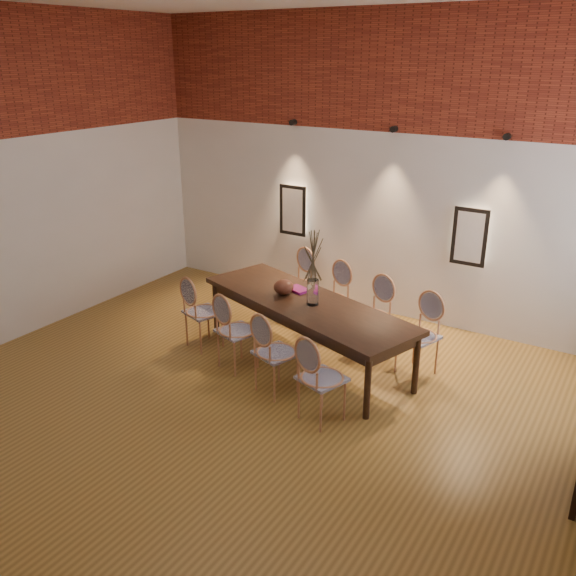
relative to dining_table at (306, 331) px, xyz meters
The scene contains 21 objects.
floor 1.71m from the dining_table, 88.85° to the right, with size 7.00×7.00×0.02m, color olive.
wall_back 2.49m from the dining_table, 88.99° to the left, with size 7.00×0.10×4.00m, color silver.
brick_band_back 3.40m from the dining_table, 88.95° to the left, with size 7.00×0.02×1.50m, color maroon.
niche_left 2.38m from the dining_table, 125.31° to the left, with size 0.36×0.06×0.66m, color #FFEAC6.
niche_right 2.41m from the dining_table, 53.28° to the left, with size 0.36×0.06×0.66m, color #FFEAC6.
spot_fixture_left 3.07m from the dining_table, 125.77° to the left, with size 0.08×0.08×0.10m, color black.
spot_fixture_mid 2.81m from the dining_table, 82.44° to the left, with size 0.08×0.08×0.10m, color black.
spot_fixture_right 3.24m from the dining_table, 47.10° to the left, with size 0.08×0.08×0.10m, color black.
dining_table is the anchor object (origin of this frame).
chair_near_a 1.30m from the dining_table, 163.34° to the right, with size 0.44×0.44×0.94m, color tan, non-canonical shape.
chair_near_b 0.83m from the dining_table, 133.73° to the right, with size 0.44×0.44×0.94m, color tan, non-canonical shape.
chair_near_c 0.83m from the dining_table, 82.17° to the right, with size 0.44×0.44×0.94m, color tan, non-canonical shape.
chair_near_d 1.30m from the dining_table, 52.56° to the right, with size 0.44×0.44×0.94m, color tan, non-canonical shape.
chair_far_a 1.30m from the dining_table, 127.44° to the left, with size 0.44×0.44×0.94m, color tan, non-canonical shape.
chair_far_b 0.83m from the dining_table, 97.83° to the left, with size 0.44×0.44×0.94m, color tan, non-canonical shape.
chair_far_c 0.83m from the dining_table, 46.27° to the left, with size 0.44×0.44×0.94m, color tan, non-canonical shape.
chair_far_d 1.30m from the dining_table, 16.66° to the left, with size 0.44×0.44×0.94m, color tan, non-canonical shape.
vase 0.54m from the dining_table, 17.95° to the right, with size 0.14×0.14×0.30m, color silver.
dried_branches 0.98m from the dining_table, 17.95° to the right, with size 0.50×0.50×0.70m, color #453C28, non-canonical shape.
bowl 0.59m from the dining_table, behind, with size 0.24×0.24×0.18m, color #56291B.
book 0.53m from the dining_table, 136.32° to the left, with size 0.26×0.18×0.03m, color #7D135D.
Camera 1 is at (3.26, -4.00, 3.45)m, focal length 38.00 mm.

